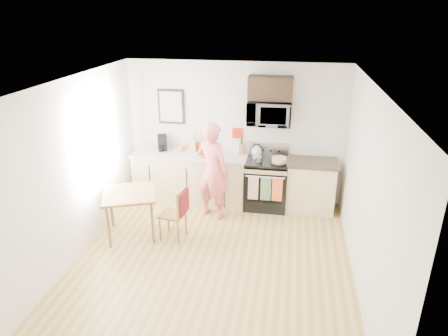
% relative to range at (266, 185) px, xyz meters
% --- Properties ---
extents(floor, '(4.60, 4.60, 0.00)m').
position_rel_range_xyz_m(floor, '(-0.63, -1.98, -0.44)').
color(floor, '#A07E3E').
rests_on(floor, ground).
extents(back_wall, '(4.00, 0.04, 2.60)m').
position_rel_range_xyz_m(back_wall, '(-0.63, 0.32, 0.86)').
color(back_wall, white).
rests_on(back_wall, floor).
extents(front_wall, '(4.00, 0.04, 2.60)m').
position_rel_range_xyz_m(front_wall, '(-0.63, -4.28, 0.86)').
color(front_wall, white).
rests_on(front_wall, floor).
extents(left_wall, '(0.04, 4.60, 2.60)m').
position_rel_range_xyz_m(left_wall, '(-2.63, -1.98, 0.86)').
color(left_wall, white).
rests_on(left_wall, floor).
extents(right_wall, '(0.04, 4.60, 2.60)m').
position_rel_range_xyz_m(right_wall, '(1.37, -1.98, 0.86)').
color(right_wall, white).
rests_on(right_wall, floor).
extents(ceiling, '(4.00, 4.60, 0.04)m').
position_rel_range_xyz_m(ceiling, '(-0.63, -1.98, 2.16)').
color(ceiling, white).
rests_on(ceiling, back_wall).
extents(window, '(0.06, 1.40, 1.50)m').
position_rel_range_xyz_m(window, '(-2.59, -1.18, 1.11)').
color(window, silver).
rests_on(window, left_wall).
extents(cabinet_left, '(2.10, 0.60, 0.90)m').
position_rel_range_xyz_m(cabinet_left, '(-1.43, 0.02, 0.01)').
color(cabinet_left, '#D6B989').
rests_on(cabinet_left, floor).
extents(countertop_left, '(2.14, 0.64, 0.04)m').
position_rel_range_xyz_m(countertop_left, '(-1.43, 0.02, 0.48)').
color(countertop_left, silver).
rests_on(countertop_left, cabinet_left).
extents(cabinet_right, '(0.84, 0.60, 0.90)m').
position_rel_range_xyz_m(cabinet_right, '(0.80, 0.02, 0.01)').
color(cabinet_right, '#D6B989').
rests_on(cabinet_right, floor).
extents(countertop_right, '(0.88, 0.64, 0.04)m').
position_rel_range_xyz_m(countertop_right, '(0.80, 0.02, 0.48)').
color(countertop_right, black).
rests_on(countertop_right, cabinet_right).
extents(range, '(0.76, 0.70, 1.16)m').
position_rel_range_xyz_m(range, '(0.00, 0.00, 0.00)').
color(range, black).
rests_on(range, floor).
extents(microwave, '(0.76, 0.51, 0.42)m').
position_rel_range_xyz_m(microwave, '(-0.00, 0.10, 1.32)').
color(microwave, '#BABABF').
rests_on(microwave, back_wall).
extents(upper_cabinet, '(0.76, 0.35, 0.40)m').
position_rel_range_xyz_m(upper_cabinet, '(-0.00, 0.15, 1.74)').
color(upper_cabinet, black).
rests_on(upper_cabinet, back_wall).
extents(wall_art, '(0.50, 0.04, 0.65)m').
position_rel_range_xyz_m(wall_art, '(-1.83, 0.30, 1.31)').
color(wall_art, black).
rests_on(wall_art, back_wall).
extents(wall_trivet, '(0.20, 0.02, 0.20)m').
position_rel_range_xyz_m(wall_trivet, '(-0.58, 0.31, 0.86)').
color(wall_trivet, '#AA250E').
rests_on(wall_trivet, back_wall).
extents(person, '(0.74, 0.63, 1.72)m').
position_rel_range_xyz_m(person, '(-0.89, -0.53, 0.42)').
color(person, '#C03537').
rests_on(person, floor).
extents(dining_table, '(0.90, 0.90, 0.75)m').
position_rel_range_xyz_m(dining_table, '(-2.07, -1.37, 0.23)').
color(dining_table, brown).
rests_on(dining_table, floor).
extents(chair, '(0.45, 0.41, 0.87)m').
position_rel_range_xyz_m(chair, '(-1.25, -1.37, 0.13)').
color(chair, brown).
rests_on(chair, floor).
extents(knife_block, '(0.09, 0.13, 0.19)m').
position_rel_range_xyz_m(knife_block, '(-0.49, 0.22, 0.60)').
color(knife_block, brown).
rests_on(knife_block, countertop_left).
extents(utensil_crock, '(0.12, 0.12, 0.37)m').
position_rel_range_xyz_m(utensil_crock, '(-1.36, 0.23, 0.65)').
color(utensil_crock, '#AA250E').
rests_on(utensil_crock, countertop_left).
extents(fruit_bowl, '(0.20, 0.20, 0.09)m').
position_rel_range_xyz_m(fruit_bowl, '(-1.65, 0.17, 0.54)').
color(fruit_bowl, white).
rests_on(fruit_bowl, countertop_left).
extents(milk_carton, '(0.10, 0.10, 0.25)m').
position_rel_range_xyz_m(milk_carton, '(-1.40, 0.16, 0.63)').
color(milk_carton, tan).
rests_on(milk_carton, countertop_left).
extents(coffee_maker, '(0.23, 0.27, 0.29)m').
position_rel_range_xyz_m(coffee_maker, '(-1.99, 0.14, 0.64)').
color(coffee_maker, black).
rests_on(coffee_maker, countertop_left).
extents(bread_bag, '(0.36, 0.28, 0.12)m').
position_rel_range_xyz_m(bread_bag, '(-0.98, -0.20, 0.56)').
color(bread_bag, tan).
rests_on(bread_bag, countertop_left).
extents(cake, '(0.31, 0.31, 0.10)m').
position_rel_range_xyz_m(cake, '(0.22, -0.11, 0.54)').
color(cake, black).
rests_on(cake, range).
extents(kettle, '(0.20, 0.20, 0.25)m').
position_rel_range_xyz_m(kettle, '(-0.20, 0.13, 0.60)').
color(kettle, white).
rests_on(kettle, range).
extents(pot, '(0.18, 0.30, 0.09)m').
position_rel_range_xyz_m(pot, '(-0.17, -0.10, 0.53)').
color(pot, '#BABABF').
rests_on(pot, range).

